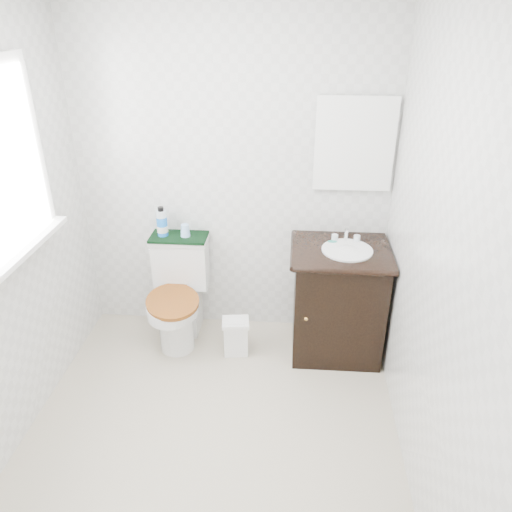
# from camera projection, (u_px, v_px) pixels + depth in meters

# --- Properties ---
(floor) EXTENTS (2.40, 2.40, 0.00)m
(floor) POSITION_uv_depth(u_px,v_px,m) (211.00, 436.00, 2.94)
(floor) COLOR #B8A894
(floor) RESTS_ON ground
(wall_back) EXTENTS (2.40, 0.00, 2.40)m
(wall_back) POSITION_uv_depth(u_px,v_px,m) (232.00, 177.00, 3.45)
(wall_back) COLOR silver
(wall_back) RESTS_ON ground
(wall_front) EXTENTS (2.40, 0.00, 2.40)m
(wall_front) POSITION_uv_depth(u_px,v_px,m) (119.00, 461.00, 1.33)
(wall_front) COLOR silver
(wall_front) RESTS_ON ground
(wall_right) EXTENTS (0.00, 2.40, 2.40)m
(wall_right) POSITION_uv_depth(u_px,v_px,m) (435.00, 265.00, 2.31)
(wall_right) COLOR silver
(wall_right) RESTS_ON ground
(mirror) EXTENTS (0.50, 0.02, 0.60)m
(mirror) POSITION_uv_depth(u_px,v_px,m) (355.00, 144.00, 3.26)
(mirror) COLOR silver
(mirror) RESTS_ON wall_back
(toilet) EXTENTS (0.46, 0.66, 0.77)m
(toilet) POSITION_uv_depth(u_px,v_px,m) (179.00, 298.00, 3.67)
(toilet) COLOR white
(toilet) RESTS_ON floor
(vanity) EXTENTS (0.65, 0.56, 0.92)m
(vanity) POSITION_uv_depth(u_px,v_px,m) (338.00, 299.00, 3.49)
(vanity) COLOR black
(vanity) RESTS_ON floor
(trash_bin) EXTENTS (0.21, 0.17, 0.27)m
(trash_bin) POSITION_uv_depth(u_px,v_px,m) (236.00, 336.00, 3.58)
(trash_bin) COLOR white
(trash_bin) RESTS_ON floor
(towel) EXTENTS (0.41, 0.22, 0.02)m
(towel) POSITION_uv_depth(u_px,v_px,m) (179.00, 237.00, 3.58)
(towel) COLOR black
(towel) RESTS_ON toilet
(mouthwash_bottle) EXTENTS (0.08, 0.08, 0.22)m
(mouthwash_bottle) POSITION_uv_depth(u_px,v_px,m) (162.00, 223.00, 3.54)
(mouthwash_bottle) COLOR blue
(mouthwash_bottle) RESTS_ON towel
(cup) EXTENTS (0.07, 0.07, 0.09)m
(cup) POSITION_uv_depth(u_px,v_px,m) (185.00, 230.00, 3.55)
(cup) COLOR #97C4F7
(cup) RESTS_ON towel
(soap_bar) EXTENTS (0.07, 0.05, 0.02)m
(soap_bar) POSITION_uv_depth(u_px,v_px,m) (332.00, 242.00, 3.38)
(soap_bar) COLOR #166E5F
(soap_bar) RESTS_ON vanity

